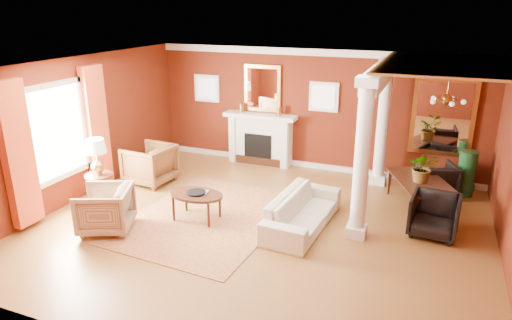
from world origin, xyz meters
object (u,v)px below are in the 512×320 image
at_px(armchair_stripe, 105,207).
at_px(coffee_table, 196,196).
at_px(side_table, 97,162).
at_px(dining_table, 423,187).
at_px(sofa, 303,206).
at_px(armchair_leopard, 150,162).

bearing_deg(armchair_stripe, coffee_table, 104.21).
height_order(armchair_stripe, side_table, side_table).
distance_m(side_table, dining_table, 6.44).
xyz_separation_m(sofa, armchair_leopard, (-3.83, 0.81, 0.07)).
height_order(armchair_leopard, side_table, side_table).
height_order(sofa, side_table, side_table).
xyz_separation_m(armchair_stripe, side_table, (-0.83, 0.86, 0.47)).
bearing_deg(dining_table, armchair_stripe, 96.59).
bearing_deg(armchair_stripe, dining_table, 97.42).
relative_size(sofa, coffee_table, 2.04).
bearing_deg(side_table, dining_table, 20.23).
height_order(sofa, coffee_table, sofa).
distance_m(sofa, armchair_leopard, 3.92).
height_order(side_table, dining_table, side_table).
height_order(sofa, dining_table, dining_table).
relative_size(sofa, side_table, 1.55).
bearing_deg(sofa, coffee_table, 107.11).
bearing_deg(side_table, armchair_stripe, -46.06).
xyz_separation_m(coffee_table, dining_table, (3.90, 2.09, -0.02)).
bearing_deg(armchair_stripe, armchair_leopard, 171.72).
bearing_deg(coffee_table, armchair_stripe, -142.51).
distance_m(sofa, coffee_table, 1.98).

